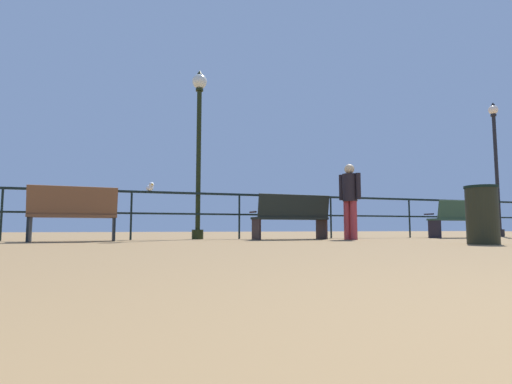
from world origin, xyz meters
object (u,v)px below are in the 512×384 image
at_px(bench_near_right, 292,215).
at_px(bench_near_left, 74,212).
at_px(lamppost_right, 496,161).
at_px(trash_bin, 482,215).
at_px(person_by_bench, 350,196).
at_px(bench_far_right, 458,217).
at_px(lamppost_center, 199,134).
at_px(seagull_on_rail, 150,187).

bearing_deg(bench_near_right, bench_near_left, 180.00).
xyz_separation_m(bench_near_right, lamppost_right, (7.32, 0.97, 1.77)).
relative_size(lamppost_right, trash_bin, 4.54).
xyz_separation_m(bench_near_left, person_by_bench, (5.63, -0.52, 0.41)).
xyz_separation_m(bench_far_right, lamppost_center, (-6.67, 0.96, 1.91)).
xyz_separation_m(bench_near_left, bench_near_right, (4.46, -0.00, -0.01)).
relative_size(bench_near_left, seagull_on_rail, 4.01).
height_order(lamppost_right, person_by_bench, lamppost_right).
bearing_deg(bench_near_right, bench_far_right, 0.13).
height_order(bench_near_right, seagull_on_rail, seagull_on_rail).
relative_size(bench_near_left, lamppost_right, 0.37).
height_order(bench_near_left, trash_bin, bench_near_left).
relative_size(lamppost_center, seagull_on_rail, 10.24).
height_order(seagull_on_rail, trash_bin, seagull_on_rail).
bearing_deg(trash_bin, lamppost_center, 130.65).
distance_m(bench_far_right, lamppost_right, 3.28).
height_order(bench_far_right, person_by_bench, person_by_bench).
bearing_deg(bench_near_left, lamppost_right, 4.72).
relative_size(bench_near_left, trash_bin, 1.70).
xyz_separation_m(bench_near_left, lamppost_right, (11.78, 0.97, 1.76)).
height_order(bench_near_right, bench_far_right, bench_near_right).
xyz_separation_m(lamppost_right, person_by_bench, (-6.15, -1.50, -1.35)).
distance_m(bench_near_right, bench_far_right, 4.74).
relative_size(person_by_bench, trash_bin, 1.82).
bearing_deg(bench_near_right, seagull_on_rail, 165.47).
distance_m(lamppost_center, trash_bin, 6.04).
xyz_separation_m(bench_near_right, lamppost_center, (-1.93, 0.97, 1.91)).
xyz_separation_m(person_by_bench, trash_bin, (0.61, -2.83, -0.50)).
xyz_separation_m(lamppost_center, person_by_bench, (3.11, -1.50, -1.49)).
relative_size(bench_far_right, trash_bin, 1.61).
height_order(bench_near_right, lamppost_right, lamppost_right).
bearing_deg(bench_near_right, lamppost_right, 7.56).
bearing_deg(bench_far_right, lamppost_right, 20.41).
xyz_separation_m(seagull_on_rail, trash_bin, (4.81, -4.14, -0.68)).
xyz_separation_m(bench_near_right, bench_far_right, (4.74, 0.01, -0.00)).
distance_m(bench_far_right, seagull_on_rail, 7.83).
bearing_deg(lamppost_right, bench_near_left, -175.28).
relative_size(bench_far_right, person_by_bench, 0.89).
distance_m(bench_near_left, lamppost_center, 3.30).
bearing_deg(person_by_bench, lamppost_center, 154.28).
height_order(person_by_bench, trash_bin, person_by_bench).
relative_size(bench_near_left, person_by_bench, 0.94).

